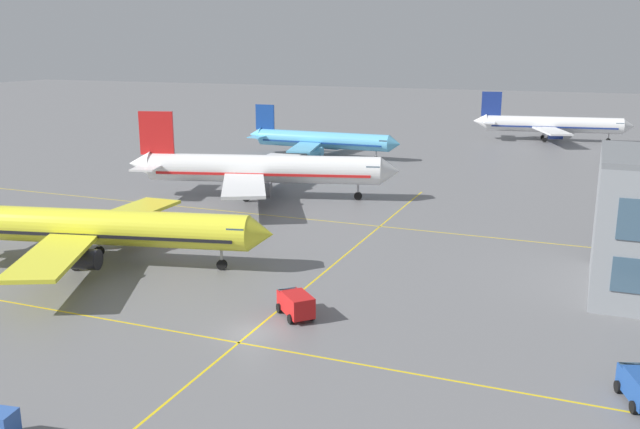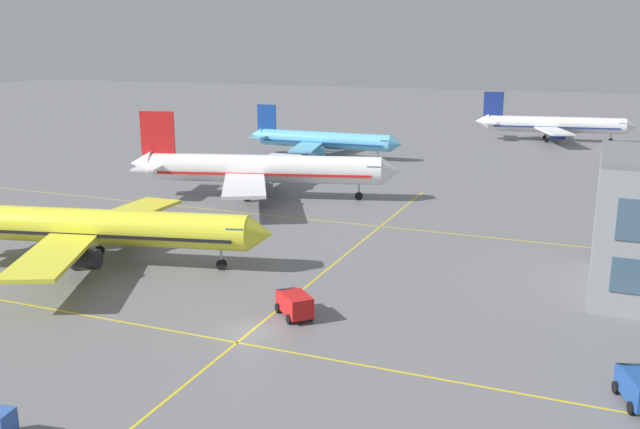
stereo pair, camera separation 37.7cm
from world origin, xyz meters
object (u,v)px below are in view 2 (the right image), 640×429
Objects in this scene: airliner_front_gate at (98,227)px; service_truck_red_van at (640,387)px; airliner_far_left_stand at (553,125)px; airliner_third_row at (323,140)px; service_truck_catering at (294,303)px; airliner_second_row at (261,169)px.

airliner_front_gate is 8.03× the size of service_truck_red_van.
airliner_far_left_stand is (36.72, 113.28, -0.05)m from airliner_front_gate.
airliner_third_row is 98.61m from service_truck_red_van.
service_truck_catering is (28.45, -77.28, -2.25)m from airliner_third_row.
service_truck_catering is (-25.98, 4.92, 0.00)m from service_truck_red_van.
service_truck_catering is at bearing -12.73° from airliner_front_gate.
service_truck_red_van is at bearing -10.72° from service_truck_catering.
airliner_second_row reaches higher than airliner_front_gate.
service_truck_catering is at bearing -69.79° from airliner_third_row.
service_truck_red_van is 26.44m from service_truck_catering.
airliner_third_row is at bearing 123.51° from service_truck_red_van.
airliner_second_row is 66.25m from service_truck_red_van.
airliner_front_gate is 51.47m from service_truck_red_van.
airliner_second_row reaches higher than service_truck_catering.
airliner_far_left_stand reaches higher than service_truck_catering.
airliner_front_gate is at bearing -92.26° from airliner_second_row.
airliner_second_row is at bearing -81.79° from airliner_third_row.
airliner_far_left_stand is (35.38, 79.20, -0.47)m from airliner_second_row.
airliner_far_left_stand reaches higher than service_truck_red_van.
airliner_far_left_stand is at bearing 65.93° from airliner_second_row.
airliner_second_row is at bearing -114.07° from airliner_far_left_stand.
airliner_second_row is at bearing 120.17° from service_truck_catering.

